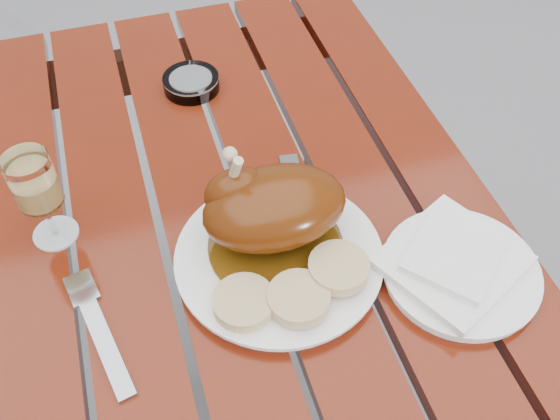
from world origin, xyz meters
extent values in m
cube|color=maroon|center=(0.00, 0.00, 0.38)|extent=(0.80, 1.20, 0.75)
cylinder|color=white|center=(0.08, -0.02, 0.76)|extent=(0.30, 0.30, 0.02)
cylinder|color=#4F2F09|center=(0.08, 0.00, 0.77)|extent=(0.17, 0.17, 0.00)
ellipsoid|color=#602607|center=(0.08, 0.02, 0.82)|extent=(0.18, 0.12, 0.09)
ellipsoid|color=#602607|center=(0.04, 0.04, 0.83)|extent=(0.09, 0.06, 0.07)
cylinder|color=#C6B28C|center=(0.04, 0.05, 0.85)|extent=(0.03, 0.04, 0.10)
cylinder|color=tan|center=(0.02, -0.08, 0.78)|extent=(0.08, 0.08, 0.02)
cylinder|color=tan|center=(0.08, -0.10, 0.78)|extent=(0.08, 0.08, 0.02)
cylinder|color=tan|center=(0.14, -0.07, 0.78)|extent=(0.08, 0.08, 0.02)
cylinder|color=#DEBA65|center=(-0.19, 0.11, 0.82)|extent=(0.07, 0.07, 0.14)
cylinder|color=white|center=(0.29, -0.11, 0.76)|extent=(0.25, 0.25, 0.02)
cube|color=white|center=(0.28, -0.10, 0.77)|extent=(0.20, 0.20, 0.01)
cylinder|color=#B2B7BC|center=(0.05, 0.36, 0.76)|extent=(0.10, 0.10, 0.02)
cube|color=gray|center=(-0.15, -0.06, 0.75)|extent=(0.06, 0.17, 0.01)
cube|color=gray|center=(0.13, 0.03, 0.75)|extent=(0.05, 0.20, 0.01)
camera|label=1|loc=(-0.06, -0.47, 1.40)|focal=40.00mm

